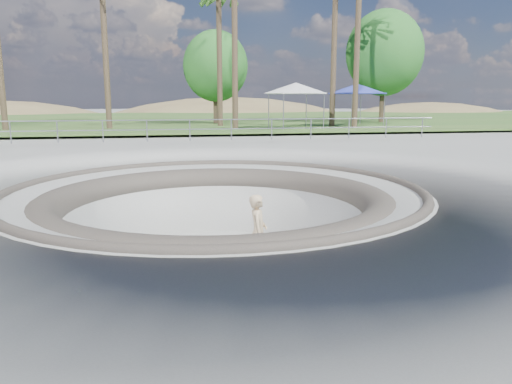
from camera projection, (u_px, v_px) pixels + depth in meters
ground at (215, 190)px, 12.31m from camera, size 180.00×180.00×0.00m
skate_bowl at (217, 260)px, 12.66m from camera, size 14.00×14.00×4.10m
grass_strip at (177, 119)px, 45.11m from camera, size 180.00×36.00×0.12m
distant_hills at (202, 164)px, 69.53m from camera, size 103.20×45.00×28.60m
safety_railing at (190, 130)px, 23.77m from camera, size 25.00×0.06×1.03m
skateboard at (258, 270)px, 11.97m from camera, size 0.82×0.35×0.08m
skater at (258, 233)px, 11.80m from camera, size 0.57×0.74×1.83m
canopy_white at (296, 88)px, 30.95m from camera, size 5.55×5.55×2.83m
canopy_blue at (357, 89)px, 34.24m from camera, size 5.45×5.45×2.84m
bushy_tree_mid at (216, 66)px, 36.82m from camera, size 4.79×4.35×6.90m
bushy_tree_right at (385, 53)px, 38.40m from camera, size 6.00×5.46×8.66m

